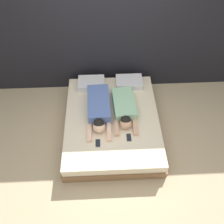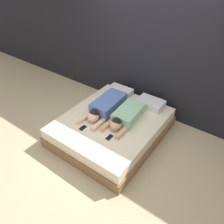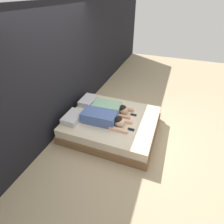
{
  "view_description": "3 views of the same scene",
  "coord_description": "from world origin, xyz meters",
  "px_view_note": "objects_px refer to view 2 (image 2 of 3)",
  "views": [
    {
      "loc": [
        -0.1,
        -2.18,
        3.54
      ],
      "look_at": [
        0.0,
        0.0,
        0.54
      ],
      "focal_mm": 35.0,
      "sensor_mm": 36.0,
      "label": 1
    },
    {
      "loc": [
        1.82,
        -2.5,
        2.86
      ],
      "look_at": [
        0.0,
        0.0,
        0.54
      ],
      "focal_mm": 35.0,
      "sensor_mm": 36.0,
      "label": 2
    },
    {
      "loc": [
        -2.91,
        -1.09,
        2.75
      ],
      "look_at": [
        0.0,
        0.0,
        0.54
      ],
      "focal_mm": 28.0,
      "sensor_mm": 36.0,
      "label": 3
    }
  ],
  "objects_px": {
    "cell_phone_right": "(109,137)",
    "pillow_head_left": "(119,91)",
    "cell_phone_left": "(83,128)",
    "person_left": "(106,107)",
    "pillow_head_right": "(150,103)",
    "bed": "(112,127)",
    "person_right": "(125,116)"
  },
  "relations": [
    {
      "from": "cell_phone_right",
      "to": "pillow_head_left",
      "type": "bearing_deg",
      "value": 117.69
    },
    {
      "from": "pillow_head_left",
      "to": "cell_phone_left",
      "type": "bearing_deg",
      "value": -84.81
    },
    {
      "from": "person_left",
      "to": "cell_phone_right",
      "type": "height_order",
      "value": "person_left"
    },
    {
      "from": "pillow_head_left",
      "to": "cell_phone_left",
      "type": "relative_size",
      "value": 3.6
    },
    {
      "from": "pillow_head_right",
      "to": "cell_phone_right",
      "type": "height_order",
      "value": "pillow_head_right"
    },
    {
      "from": "person_left",
      "to": "cell_phone_right",
      "type": "distance_m",
      "value": 0.73
    },
    {
      "from": "bed",
      "to": "pillow_head_right",
      "type": "relative_size",
      "value": 3.92
    },
    {
      "from": "person_right",
      "to": "cell_phone_right",
      "type": "xyz_separation_m",
      "value": [
        0.04,
        -0.53,
        -0.09
      ]
    },
    {
      "from": "pillow_head_right",
      "to": "person_right",
      "type": "distance_m",
      "value": 0.68
    },
    {
      "from": "cell_phone_right",
      "to": "cell_phone_left",
      "type": "bearing_deg",
      "value": -170.89
    },
    {
      "from": "person_left",
      "to": "person_right",
      "type": "bearing_deg",
      "value": -0.44
    },
    {
      "from": "bed",
      "to": "pillow_head_right",
      "type": "distance_m",
      "value": 0.89
    },
    {
      "from": "person_left",
      "to": "person_right",
      "type": "relative_size",
      "value": 1.13
    },
    {
      "from": "pillow_head_right",
      "to": "cell_phone_right",
      "type": "bearing_deg",
      "value": -95.18
    },
    {
      "from": "bed",
      "to": "cell_phone_right",
      "type": "distance_m",
      "value": 0.54
    },
    {
      "from": "cell_phone_left",
      "to": "pillow_head_left",
      "type": "bearing_deg",
      "value": 95.19
    },
    {
      "from": "pillow_head_right",
      "to": "cell_phone_left",
      "type": "bearing_deg",
      "value": -115.87
    },
    {
      "from": "pillow_head_right",
      "to": "person_left",
      "type": "xyz_separation_m",
      "value": [
        -0.59,
        -0.66,
        0.05
      ]
    },
    {
      "from": "pillow_head_right",
      "to": "cell_phone_right",
      "type": "xyz_separation_m",
      "value": [
        -0.11,
        -1.19,
        -0.06
      ]
    },
    {
      "from": "person_left",
      "to": "cell_phone_left",
      "type": "bearing_deg",
      "value": -92.49
    },
    {
      "from": "pillow_head_right",
      "to": "person_left",
      "type": "relative_size",
      "value": 0.48
    },
    {
      "from": "bed",
      "to": "cell_phone_left",
      "type": "distance_m",
      "value": 0.6
    },
    {
      "from": "pillow_head_right",
      "to": "person_left",
      "type": "distance_m",
      "value": 0.89
    },
    {
      "from": "person_right",
      "to": "cell_phone_right",
      "type": "relative_size",
      "value": 6.69
    },
    {
      "from": "bed",
      "to": "cell_phone_left",
      "type": "xyz_separation_m",
      "value": [
        -0.25,
        -0.51,
        0.2
      ]
    },
    {
      "from": "pillow_head_right",
      "to": "person_right",
      "type": "relative_size",
      "value": 0.54
    },
    {
      "from": "person_left",
      "to": "pillow_head_right",
      "type": "bearing_deg",
      "value": 48.26
    },
    {
      "from": "pillow_head_right",
      "to": "person_left",
      "type": "bearing_deg",
      "value": -131.74
    },
    {
      "from": "person_right",
      "to": "cell_phone_left",
      "type": "relative_size",
      "value": 6.69
    },
    {
      "from": "bed",
      "to": "cell_phone_right",
      "type": "relative_size",
      "value": 14.14
    },
    {
      "from": "bed",
      "to": "person_right",
      "type": "xyz_separation_m",
      "value": [
        0.22,
        0.1,
        0.29
      ]
    },
    {
      "from": "person_right",
      "to": "cell_phone_right",
      "type": "bearing_deg",
      "value": -85.81
    }
  ]
}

